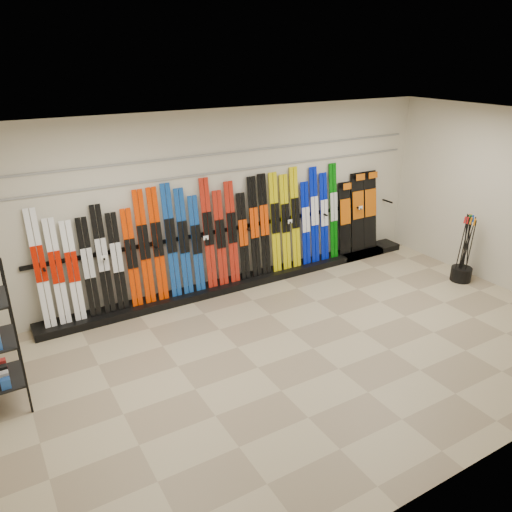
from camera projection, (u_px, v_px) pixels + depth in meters
floor at (313, 348)px, 6.91m from camera, size 8.00×8.00×0.00m
back_wall at (227, 201)px, 8.33m from camera, size 8.00×0.00×8.00m
ceiling at (324, 127)px, 5.76m from camera, size 8.00×8.00×0.00m
ski_rack_base at (246, 280)px, 8.81m from camera, size 8.00×0.40×0.12m
skis at (211, 238)px, 8.21m from camera, size 5.37×0.25×1.83m
snowboards at (358, 213)px, 9.76m from camera, size 0.94×0.24×1.54m
pole_bin at (461, 274)px, 8.90m from camera, size 0.36×0.36×0.25m
ski_poles at (465, 248)px, 8.74m from camera, size 0.34×0.33×1.18m
slatwall_rail_0 at (227, 171)px, 8.12m from camera, size 7.60×0.02×0.03m
slatwall_rail_1 at (227, 153)px, 8.00m from camera, size 7.60×0.02×0.03m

